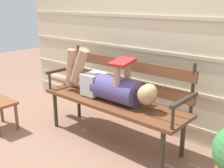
{
  "coord_description": "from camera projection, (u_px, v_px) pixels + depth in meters",
  "views": [
    {
      "loc": [
        1.77,
        -1.96,
        1.46
      ],
      "look_at": [
        0.0,
        0.07,
        0.64
      ],
      "focal_mm": 43.59,
      "sensor_mm": 36.0,
      "label": 1
    }
  ],
  "objects": [
    {
      "name": "reclining_person",
      "position": [
        107.0,
        85.0,
        2.87
      ],
      "size": [
        1.68,
        0.27,
        0.53
      ],
      "color": "#514784"
    },
    {
      "name": "ground_plane",
      "position": [
        108.0,
        142.0,
        2.95
      ],
      "size": [
        12.0,
        12.0,
        0.0
      ],
      "primitive_type": "plane",
      "color": "#936B56"
    },
    {
      "name": "park_bench",
      "position": [
        116.0,
        94.0,
        2.9
      ],
      "size": [
        1.68,
        0.5,
        0.94
      ],
      "color": "brown",
      "rests_on": "ground"
    },
    {
      "name": "house_siding",
      "position": [
        143.0,
        33.0,
        3.06
      ],
      "size": [
        4.02,
        0.08,
        2.24
      ],
      "color": "beige",
      "rests_on": "ground"
    }
  ]
}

